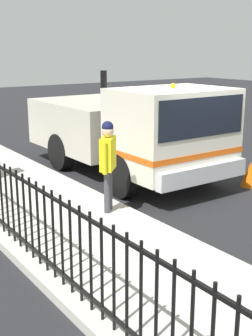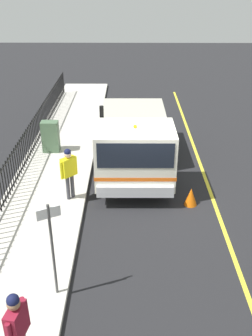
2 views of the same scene
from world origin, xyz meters
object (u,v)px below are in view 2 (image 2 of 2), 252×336
(traffic_cone, at_px, (191,197))
(work_truck, at_px, (134,140))
(worker_standing, at_px, (69,169))
(utility_cabinet, at_px, (51,137))
(street_sign, at_px, (52,240))
(pedestrian_distant, at_px, (17,325))

(traffic_cone, bearing_deg, work_truck, -51.30)
(worker_standing, relative_size, traffic_cone, 2.93)
(work_truck, height_order, utility_cabinet, work_truck)
(worker_standing, bearing_deg, street_sign, -131.79)
(pedestrian_distant, distance_m, street_sign, 1.88)
(pedestrian_distant, relative_size, utility_cabinet, 1.41)
(work_truck, xyz_separation_m, worker_standing, (2.03, 2.05, -0.08))
(work_truck, bearing_deg, pedestrian_distant, 74.87)
(pedestrian_distant, height_order, traffic_cone, pedestrian_distant)
(work_truck, xyz_separation_m, street_sign, (1.79, 6.10, 0.34))
(worker_standing, relative_size, street_sign, 0.73)
(worker_standing, relative_size, pedestrian_distant, 0.97)
(work_truck, distance_m, pedestrian_distant, 8.18)
(utility_cabinet, bearing_deg, traffic_cone, 143.76)
(work_truck, bearing_deg, traffic_cone, 128.34)
(worker_standing, bearing_deg, pedestrian_distant, -135.71)
(pedestrian_distant, height_order, utility_cabinet, pedestrian_distant)
(pedestrian_distant, xyz_separation_m, street_sign, (-0.30, -1.82, 0.39))
(worker_standing, xyz_separation_m, utility_cabinet, (1.25, -3.54, -0.42))
(worker_standing, height_order, utility_cabinet, worker_standing)
(utility_cabinet, height_order, traffic_cone, utility_cabinet)
(traffic_cone, bearing_deg, worker_standing, -2.43)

